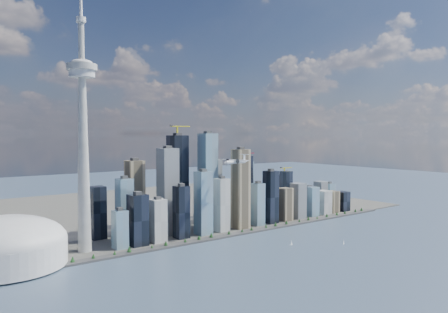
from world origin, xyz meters
TOP-DOWN VIEW (x-y plane):
  - ground at (0.00, 0.00)m, footprint 4000.00×4000.00m
  - seawall at (0.00, 250.00)m, footprint 1100.00×22.00m
  - land at (0.00, 700.00)m, footprint 1400.00×900.00m
  - shoreline_trees at (0.00, 250.00)m, footprint 960.53×7.20m
  - skyscraper_cluster at (59.62, 336.82)m, footprint 736.00×142.00m
  - needle_tower at (-300.00, 310.00)m, footprint 56.00×56.00m
  - dome_stadium at (-440.00, 300.00)m, footprint 200.00×200.00m
  - airplane at (-1.25, 217.12)m, footprint 78.71×70.06m
  - sailboat_west at (61.20, 111.56)m, footprint 7.57×2.50m
  - sailboat_east at (152.80, 50.50)m, footprint 7.40×3.06m

SIDE VIEW (x-z plane):
  - ground at x=0.00m, z-range 0.00..0.00m
  - land at x=0.00m, z-range 0.00..3.00m
  - seawall at x=0.00m, z-range 0.00..4.00m
  - sailboat_east at x=152.80m, z-range -1.83..8.38m
  - sailboat_west at x=61.20m, z-range -1.88..8.60m
  - shoreline_trees at x=0.00m, z-range 4.38..13.18m
  - dome_stadium at x=-440.00m, z-range -3.56..82.44m
  - skyscraper_cluster at x=59.62m, z-range -47.36..201.24m
  - airplane at x=-1.25m, z-range 160.64..179.96m
  - needle_tower at x=-300.00m, z-range -39.41..511.09m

